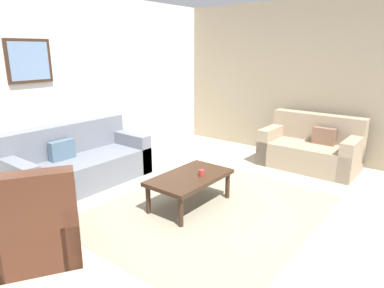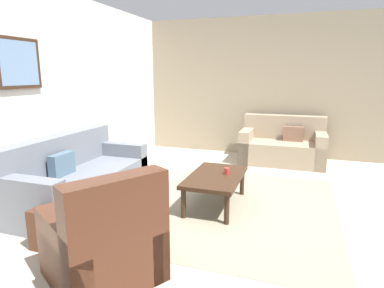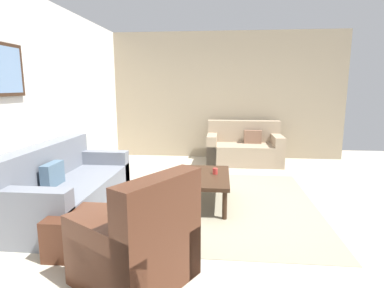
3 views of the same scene
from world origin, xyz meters
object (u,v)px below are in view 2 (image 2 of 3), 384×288
coffee_table (216,179)px  couch_main (75,180)px  framed_artwork (19,63)px  cup (227,171)px  ottoman (71,223)px  armchair_leather (106,246)px  couch_loveseat (283,147)px

coffee_table → couch_main: bearing=104.1°
coffee_table → framed_artwork: 2.76m
cup → framed_artwork: bearing=109.6°
coffee_table → ottoman: bearing=140.3°
couch_main → armchair_leather: (-1.36, -1.37, 0.01)m
couch_loveseat → armchair_leather: 4.44m
armchair_leather → cup: armchair_leather is taller
couch_loveseat → cup: 2.48m
armchair_leather → coffee_table: 1.86m
ottoman → framed_artwork: (0.61, 1.08, 1.59)m
coffee_table → armchair_leather: bearing=166.4°
couch_main → cup: couch_main is taller
couch_loveseat → ottoman: size_ratio=2.76×
couch_loveseat → cup: couch_loveseat is taller
ottoman → couch_main: bearing=35.7°
couch_loveseat → ottoman: 4.27m
couch_main → couch_loveseat: bearing=-40.2°
couch_main → framed_artwork: size_ratio=3.26×
armchair_leather → ottoman: size_ratio=1.97×
couch_main → coffee_table: size_ratio=1.86×
couch_main → couch_loveseat: 3.85m
ottoman → cup: (1.45, -1.27, 0.25)m
couch_main → coffee_table: (0.45, -1.81, 0.06)m
cup → couch_main: bearing=105.4°
armchair_leather → coffee_table: bearing=-13.6°
coffee_table → cup: bearing=-58.4°
armchair_leather → couch_main: bearing=45.3°
ottoman → framed_artwork: bearing=60.4°
couch_loveseat → framed_artwork: (-3.25, 2.91, 1.49)m
framed_artwork → coffee_table: bearing=-71.1°
armchair_leather → ottoman: (0.43, 0.71, -0.11)m
ottoman → coffee_table: size_ratio=0.51×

